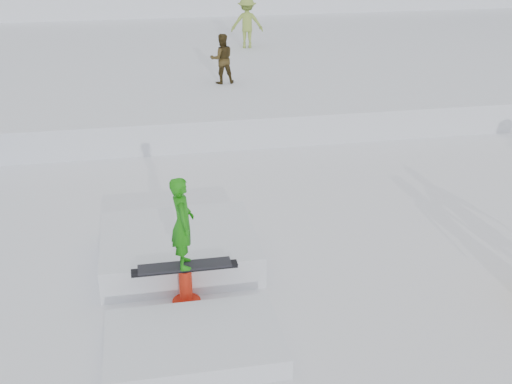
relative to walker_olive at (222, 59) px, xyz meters
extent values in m
plane|color=white|center=(-1.12, -10.64, -1.53)|extent=(120.00, 120.00, 0.00)
cube|color=white|center=(-1.12, 5.36, -1.13)|extent=(50.00, 18.00, 0.80)
imported|color=#3D2F13|center=(0.00, 0.00, 0.00)|extent=(0.74, 0.59, 1.45)
imported|color=#8BA740|center=(1.63, 5.00, 0.18)|extent=(1.26, 0.84, 1.81)
cube|color=white|center=(-2.01, -8.88, -1.26)|extent=(2.60, 2.20, 0.54)
cube|color=white|center=(-2.01, -11.38, -1.38)|extent=(2.40, 1.60, 0.30)
cylinder|color=red|center=(-2.01, -10.18, -1.50)|extent=(0.44, 0.44, 0.06)
cylinder|color=red|center=(-2.01, -10.18, -1.23)|extent=(0.20, 0.20, 0.60)
cube|color=black|center=(-2.01, -10.18, -0.90)|extent=(1.60, 0.16, 0.06)
cube|color=black|center=(-2.01, -10.18, -0.85)|extent=(1.40, 0.28, 0.03)
imported|color=#1A810F|center=(-2.01, -10.18, -0.12)|extent=(0.34, 0.52, 1.42)
camera|label=1|loc=(-2.50, -18.57, 4.11)|focal=45.00mm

